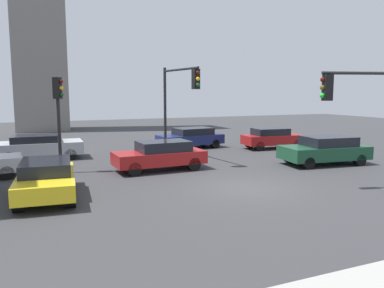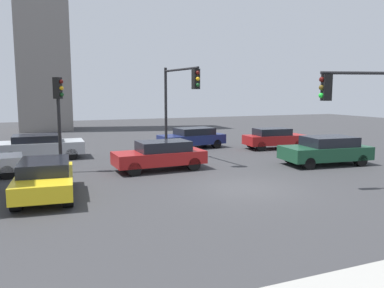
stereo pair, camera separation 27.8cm
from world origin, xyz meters
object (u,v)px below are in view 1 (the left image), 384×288
Objects in this scene: car_0 at (272,138)px; car_4 at (39,146)px; traffic_light_1 at (371,102)px; car_2 at (46,178)px; car_5 at (191,137)px; traffic_light_0 at (58,106)px; car_1 at (160,155)px; car_3 at (325,150)px; traffic_light_2 at (179,93)px.

car_4 is at bearing 178.63° from car_0.
traffic_light_1 is 11.64m from car_0.
car_2 is 1.00× the size of car_5.
car_4 reaches higher than car_0.
traffic_light_0 is 1.06× the size of car_0.
car_3 is at bearing 165.40° from car_1.
car_1 is 0.97× the size of car_5.
traffic_light_1 is 1.01× the size of car_3.
car_0 is 5.60m from car_5.
traffic_light_1 is 9.71m from car_1.
car_4 reaches higher than car_5.
traffic_light_2 reaches higher than car_4.
traffic_light_1 is 17.42m from car_4.
car_3 is at bearing 100.01° from car_2.
traffic_light_0 is 0.96× the size of car_4.
car_1 is 8.86m from car_3.
car_2 is at bearing -88.59° from car_4.
traffic_light_2 is at bearing -137.00° from car_1.
car_2 is 14.14m from car_3.
car_3 is at bearing -26.97° from car_4.
traffic_light_2 is at bearing -45.70° from traffic_light_1.
car_4 is at bearing 135.12° from traffic_light_0.
car_1 is at bearing -51.61° from traffic_light_2.
traffic_light_2 reaches higher than car_2.
car_1 is at bearing -6.53° from car_3.
traffic_light_2 is 8.41m from car_3.
traffic_light_2 is 1.11× the size of car_4.
car_5 is at bearing -126.00° from car_1.
traffic_light_0 is 5.10m from car_2.
car_4 is at bearing -175.14° from car_2.
traffic_light_1 is 1.04× the size of car_5.
traffic_light_2 is 1.16× the size of car_1.
traffic_light_0 is at bearing -92.66° from traffic_light_2.
car_3 is at bearing 56.32° from traffic_light_2.
car_1 is at bearing 49.31° from car_5.
car_2 is at bearing 37.82° from car_5.
car_1 is (-1.65, -1.64, -3.03)m from traffic_light_2.
traffic_light_0 is 5.17m from car_4.
traffic_light_0 is at bearing 174.02° from car_2.
car_3 is (8.63, -1.98, 0.02)m from car_1.
car_0 is 0.91× the size of car_4.
traffic_light_1 reaches higher than traffic_light_0.
traffic_light_1 is 1.07× the size of car_1.
car_0 is at bearing -158.52° from car_1.
car_1 is at bearing 125.18° from car_2.
car_5 is at bearing -57.04° from car_3.
car_0 reaches higher than car_5.
traffic_light_0 is 13.82m from car_3.
car_1 reaches higher than car_5.
car_2 is at bearing -2.07° from traffic_light_1.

